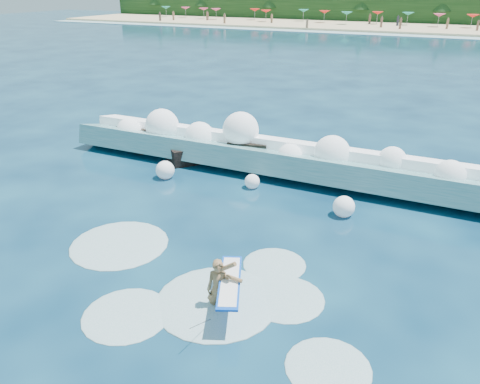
{
  "coord_description": "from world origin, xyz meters",
  "views": [
    {
      "loc": [
        7.31,
        -10.28,
        7.31
      ],
      "look_at": [
        1.5,
        2.0,
        1.2
      ],
      "focal_mm": 35.0,
      "sensor_mm": 36.0,
      "label": 1
    }
  ],
  "objects": [
    {
      "name": "beach_umbrellas",
      "position": [
        0.11,
        80.06,
        2.25
      ],
      "size": [
        109.91,
        6.82,
        0.5
      ],
      "color": "#158976",
      "rests_on": "ground"
    },
    {
      "name": "treeline",
      "position": [
        0.0,
        88.0,
        2.5
      ],
      "size": [
        140.0,
        4.0,
        5.0
      ],
      "primitive_type": "cube",
      "color": "black",
      "rests_on": "ground"
    },
    {
      "name": "wet_band",
      "position": [
        0.0,
        67.0,
        0.04
      ],
      "size": [
        140.0,
        5.0,
        0.08
      ],
      "primitive_type": "cube",
      "color": "silver",
      "rests_on": "ground"
    },
    {
      "name": "wave_spray",
      "position": [
        -0.63,
        7.08,
        1.08
      ],
      "size": [
        15.16,
        4.47,
        2.28
      ],
      "color": "white",
      "rests_on": "ground"
    },
    {
      "name": "ground",
      "position": [
        0.0,
        0.0,
        0.0
      ],
      "size": [
        200.0,
        200.0,
        0.0
      ],
      "primitive_type": "plane",
      "color": "#07213B",
      "rests_on": "ground"
    },
    {
      "name": "beach",
      "position": [
        0.0,
        78.0,
        0.2
      ],
      "size": [
        140.0,
        20.0,
        0.4
      ],
      "primitive_type": "cube",
      "color": "tan",
      "rests_on": "ground"
    },
    {
      "name": "beachgoers",
      "position": [
        1.78,
        74.65,
        1.07
      ],
      "size": [
        106.47,
        13.92,
        1.94
      ],
      "color": "#3F332D",
      "rests_on": "ground"
    },
    {
      "name": "breaking_wave",
      "position": [
        0.3,
        7.15,
        0.54
      ],
      "size": [
        17.99,
        2.8,
        1.55
      ],
      "color": "teal",
      "rests_on": "ground"
    },
    {
      "name": "surf_foam",
      "position": [
        1.67,
        -1.53,
        0.0
      ],
      "size": [
        9.53,
        5.55,
        0.16
      ],
      "color": "silver",
      "rests_on": "ground"
    },
    {
      "name": "surfer_with_board",
      "position": [
        2.91,
        -2.04,
        0.59
      ],
      "size": [
        1.31,
        2.81,
        1.59
      ],
      "color": "olive",
      "rests_on": "ground"
    },
    {
      "name": "rock_cluster",
      "position": [
        -3.78,
        7.13,
        0.38
      ],
      "size": [
        7.82,
        3.04,
        1.2
      ],
      "color": "black",
      "rests_on": "ground"
    }
  ]
}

